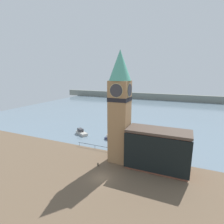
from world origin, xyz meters
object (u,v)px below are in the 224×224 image
at_px(boat_near, 112,138).
at_px(mooring_bollard_near, 98,164).
at_px(clock_tower, 120,105).
at_px(pier_building, 157,150).
at_px(boat_far, 81,132).

distance_m(boat_near, mooring_bollard_near, 16.45).
bearing_deg(clock_tower, pier_building, -3.51).
height_order(clock_tower, mooring_bollard_near, clock_tower).
xyz_separation_m(boat_near, mooring_bollard_near, (3.25, -16.12, -0.13)).
height_order(pier_building, boat_near, pier_building).
bearing_deg(boat_near, pier_building, -30.31).
distance_m(pier_building, boat_near, 20.16).
xyz_separation_m(boat_near, boat_far, (-11.86, 0.36, 0.12)).
bearing_deg(boat_far, boat_near, 28.28).
bearing_deg(clock_tower, mooring_bollard_near, -126.13).
distance_m(clock_tower, boat_far, 25.51).
bearing_deg(boat_far, mooring_bollard_near, -17.46).
relative_size(pier_building, boat_far, 2.48).
xyz_separation_m(clock_tower, boat_far, (-18.54, 11.80, -12.97)).
relative_size(pier_building, boat_near, 2.32).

